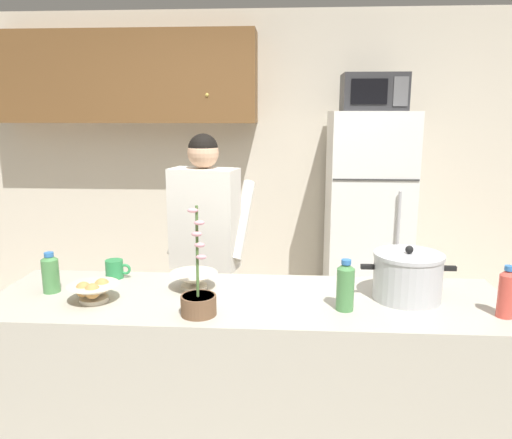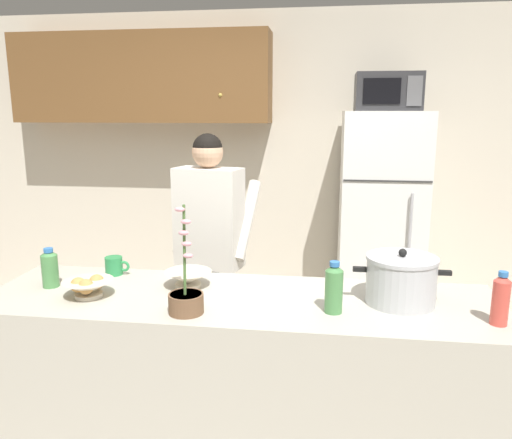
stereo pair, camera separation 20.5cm
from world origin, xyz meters
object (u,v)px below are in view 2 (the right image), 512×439
Objects in this scene: potted_orchid at (186,297)px; coffee_mug at (114,266)px; bottle_near_edge at (50,268)px; microwave at (388,92)px; person_near_pot at (210,232)px; bottle_mid_counter at (334,288)px; bread_bowl at (88,287)px; refrigerator at (380,224)px; cooking_pot at (401,280)px; bottle_far_corner at (501,299)px; empty_bowl at (188,278)px.

coffee_mug is at bearing 139.07° from potted_orchid.
bottle_near_edge is (-0.23, -0.22, 0.05)m from coffee_mug.
coffee_mug is at bearing -133.74° from microwave.
person_near_pot is 1.07m from potted_orchid.
microwave is at bearing 63.60° from potted_orchid.
microwave reaches higher than bottle_near_edge.
person_near_pot is 1.23m from bottle_mid_counter.
person_near_pot is at bearing 59.31° from coffee_mug.
bottle_mid_counter is (-0.39, -1.94, -0.87)m from microwave.
microwave is at bearing 51.91° from bread_bowl.
refrigerator is 13.47× the size of coffee_mug.
cooking_pot is 2.18× the size of bottle_near_edge.
bottle_near_edge is 2.03m from bottle_far_corner.
bottle_far_corner is (1.35, -0.25, 0.06)m from empty_bowl.
refrigerator reaches higher than bread_bowl.
refrigerator is 7.95× the size of bottle_far_corner.
bottle_mid_counter is at bearing 8.62° from potted_orchid.
person_near_pot reaches higher than bottle_near_edge.
bottle_mid_counter is 0.48× the size of potted_orchid.
refrigerator is at bearing 52.22° from bread_bowl.
refrigerator reaches higher than empty_bowl.
bottle_mid_counter is at bearing -51.76° from person_near_pot.
bottle_far_corner is (2.02, -0.17, 0.01)m from bottle_near_edge.
empty_bowl is (0.07, -0.75, -0.05)m from person_near_pot.
empty_bowl is (0.42, 0.20, -0.00)m from bread_bowl.
coffee_mug is at bearing 167.85° from bottle_far_corner.
bottle_near_edge is at bearing -172.59° from empty_bowl.
cooking_pot is 1.42m from bread_bowl.
cooking_pot is 1.44m from coffee_mug.
cooking_pot is 1.00m from empty_bowl.
person_near_pot is 0.72m from coffee_mug.
empty_bowl is (0.43, -0.13, -0.00)m from coffee_mug.
bottle_far_corner is at bearing -12.15° from coffee_mug.
bottle_far_corner is 0.48× the size of potted_orchid.
coffee_mug is 0.58× the size of bottle_mid_counter.
bottle_mid_counter is at bearing -101.43° from microwave.
bottle_near_edge reaches higher than coffee_mug.
refrigerator is at bearing 63.85° from potted_orchid.
bottle_mid_counter is 0.63m from potted_orchid.
cooking_pot is (1.06, -0.82, 0.01)m from person_near_pot.
bottle_near_edge is at bearing 175.33° from bottle_far_corner.
person_near_pot reaches higher than bottle_far_corner.
bottle_far_corner is (1.77, -0.05, 0.06)m from bread_bowl.
cooking_pot is 1.66m from bottle_near_edge.
bottle_mid_counter is at bearing -5.50° from bottle_near_edge.
microwave is 2.62m from bread_bowl.
microwave reaches higher than refrigerator.
empty_bowl is at bearing -122.28° from microwave.
potted_orchid reaches higher than bottle_far_corner.
bread_bowl is 1.77m from bottle_far_corner.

